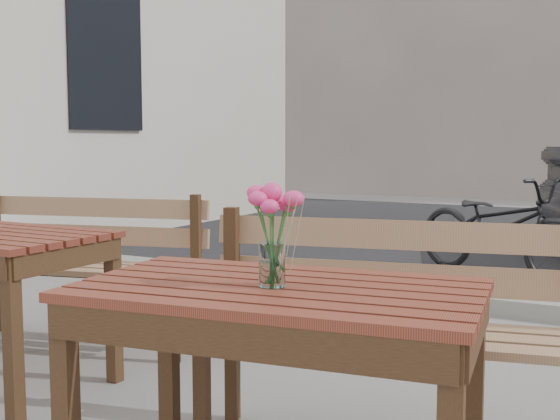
% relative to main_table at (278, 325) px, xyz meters
% --- Properties ---
extents(main_table, '(1.28, 0.86, 0.74)m').
position_rel_main_table_xyz_m(main_table, '(0.00, 0.00, 0.00)').
color(main_table, '#5C2118').
rests_on(main_table, ground).
extents(main_bench, '(1.54, 0.75, 0.92)m').
position_rel_main_table_xyz_m(main_bench, '(0.13, 0.67, -0.06)').
color(main_bench, '#99754F').
rests_on(main_bench, ground).
extents(main_vase, '(0.17, 0.17, 0.31)m').
position_rel_main_table_xyz_m(main_vase, '(-0.00, -0.03, 0.31)').
color(main_vase, white).
rests_on(main_vase, main_table).
extents(second_bench, '(1.50, 0.76, 0.89)m').
position_rel_main_table_xyz_m(second_bench, '(-1.92, 1.18, -0.08)').
color(second_bench, '#99754F').
rests_on(second_bench, ground).
extents(bicycle, '(1.76, 1.25, 0.88)m').
position_rel_main_table_xyz_m(bicycle, '(-0.20, 4.33, -0.18)').
color(bicycle, black).
rests_on(bicycle, ground).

